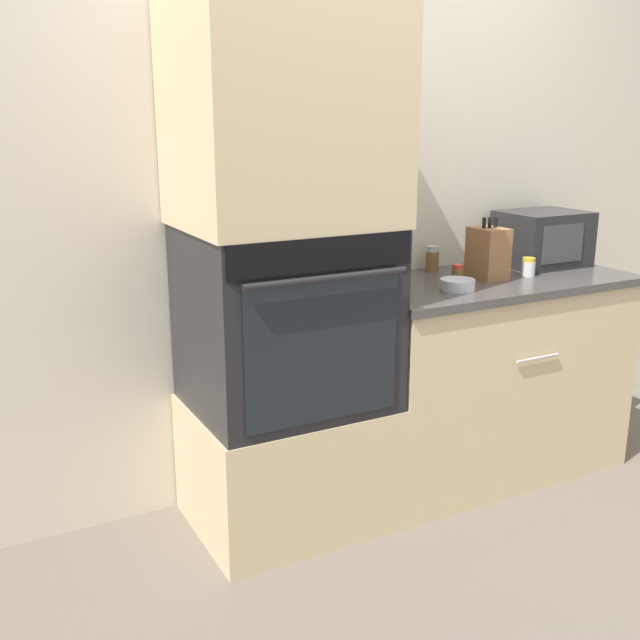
# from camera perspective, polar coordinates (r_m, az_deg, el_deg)

# --- Properties ---
(ground_plane) EXTENTS (12.00, 12.00, 0.00)m
(ground_plane) POSITION_cam_1_polar(r_m,az_deg,el_deg) (3.06, 6.56, -15.60)
(ground_plane) COLOR #6B6056
(wall_back) EXTENTS (8.00, 0.05, 2.50)m
(wall_back) POSITION_cam_1_polar(r_m,az_deg,el_deg) (3.18, 0.75, 9.60)
(wall_back) COLOR beige
(wall_back) RESTS_ON ground_plane
(oven_cabinet_base) EXTENTS (0.73, 0.60, 0.50)m
(oven_cabinet_base) POSITION_cam_1_polar(r_m,az_deg,el_deg) (3.01, -2.50, -10.72)
(oven_cabinet_base) COLOR beige
(oven_cabinet_base) RESTS_ON ground_plane
(wall_oven) EXTENTS (0.71, 0.64, 0.69)m
(wall_oven) POSITION_cam_1_polar(r_m,az_deg,el_deg) (2.79, -2.60, 0.21)
(wall_oven) COLOR black
(wall_oven) RESTS_ON oven_cabinet_base
(oven_cabinet_upper) EXTENTS (0.73, 0.60, 0.79)m
(oven_cabinet_upper) POSITION_cam_1_polar(r_m,az_deg,el_deg) (2.70, -2.83, 15.56)
(oven_cabinet_upper) COLOR beige
(oven_cabinet_upper) RESTS_ON wall_oven
(counter_unit) EXTENTS (1.25, 0.63, 0.89)m
(counter_unit) POSITION_cam_1_polar(r_m,az_deg,el_deg) (3.43, 12.43, -4.10)
(counter_unit) COLOR beige
(counter_unit) RESTS_ON ground_plane
(microwave) EXTENTS (0.38, 0.30, 0.25)m
(microwave) POSITION_cam_1_polar(r_m,az_deg,el_deg) (3.63, 16.58, 5.97)
(microwave) COLOR #232326
(microwave) RESTS_ON counter_unit
(knife_block) EXTENTS (0.12, 0.16, 0.26)m
(knife_block) POSITION_cam_1_polar(r_m,az_deg,el_deg) (3.27, 12.68, 5.00)
(knife_block) COLOR olive
(knife_block) RESTS_ON counter_unit
(bowl) EXTENTS (0.14, 0.14, 0.04)m
(bowl) POSITION_cam_1_polar(r_m,az_deg,el_deg) (3.04, 10.43, 2.67)
(bowl) COLOR silver
(bowl) RESTS_ON counter_unit
(condiment_jar_near) EXTENTS (0.05, 0.05, 0.08)m
(condiment_jar_near) POSITION_cam_1_polar(r_m,az_deg,el_deg) (3.18, 10.42, 3.48)
(condiment_jar_near) COLOR brown
(condiment_jar_near) RESTS_ON counter_unit
(condiment_jar_mid) EXTENTS (0.06, 0.06, 0.11)m
(condiment_jar_mid) POSITION_cam_1_polar(r_m,az_deg,el_deg) (3.39, 8.55, 4.62)
(condiment_jar_mid) COLOR brown
(condiment_jar_mid) RESTS_ON counter_unit
(condiment_jar_far) EXTENTS (0.06, 0.06, 0.08)m
(condiment_jar_far) POSITION_cam_1_polar(r_m,az_deg,el_deg) (3.37, 15.59, 3.90)
(condiment_jar_far) COLOR silver
(condiment_jar_far) RESTS_ON counter_unit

